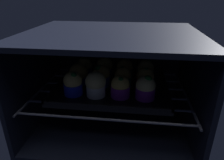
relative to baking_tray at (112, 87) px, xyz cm
name	(u,v)px	position (x,y,z in cm)	size (l,w,h in cm)	color
oven_cavity	(113,78)	(0.00, 3.47, 2.32)	(59.00, 47.00, 37.00)	black
oven_rack	(112,90)	(0.00, -0.77, -1.08)	(54.80, 42.00, 0.80)	#444756
baking_tray	(112,87)	(0.00, 0.00, 0.00)	(40.91, 32.62, 2.20)	black
muffin_row0_col0	(73,84)	(-12.36, -8.27, 4.44)	(6.45, 6.45, 8.55)	#1928B7
muffin_row0_col1	(96,84)	(-4.47, -8.31, 4.69)	(6.95, 6.95, 8.67)	silver
muffin_row0_col2	(120,87)	(3.78, -8.06, 4.08)	(6.45, 6.45, 7.67)	#7A238C
muffin_row0_col3	(146,88)	(12.10, -8.18, 4.29)	(6.52, 6.52, 8.43)	#7A238C
muffin_row1_col0	(79,74)	(-12.81, 0.37, 4.34)	(7.09, 7.09, 8.11)	#1928B7
muffin_row1_col1	(101,76)	(-3.94, -0.07, 4.34)	(6.50, 6.50, 8.30)	#1928B7
muffin_row1_col2	(123,78)	(4.04, 0.04, 4.05)	(6.45, 6.45, 7.81)	#0C8C84
muffin_row1_col3	(145,79)	(12.15, 0.09, 4.08)	(6.46, 6.46, 7.88)	red
muffin_row2_col0	(84,67)	(-12.42, 7.95, 4.39)	(6.45, 6.45, 8.31)	#1928B7
muffin_row2_col1	(105,68)	(-4.05, 8.41, 4.48)	(6.60, 6.60, 8.33)	#1928B7
muffin_row2_col2	(125,69)	(4.22, 8.26, 4.25)	(6.50, 6.50, 8.14)	#0C8C84
muffin_row2_col3	(146,70)	(12.54, 8.56, 4.12)	(6.60, 6.60, 7.88)	#0C8C84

